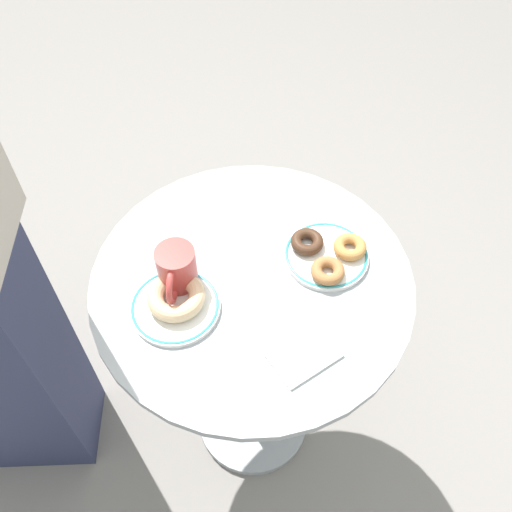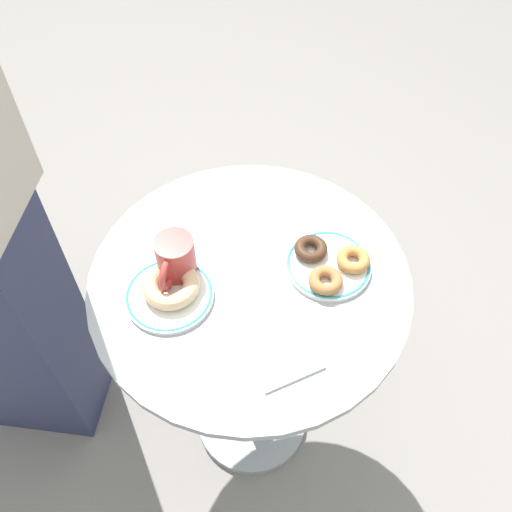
{
  "view_description": "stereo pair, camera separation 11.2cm",
  "coord_description": "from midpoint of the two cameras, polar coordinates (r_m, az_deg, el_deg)",
  "views": [
    {
      "loc": [
        -0.21,
        -0.62,
        1.67
      ],
      "look_at": [
        0.02,
        0.02,
        0.78
      ],
      "focal_mm": 40.42,
      "sensor_mm": 36.0,
      "label": 1
    },
    {
      "loc": [
        -0.1,
        -0.65,
        1.67
      ],
      "look_at": [
        0.02,
        0.02,
        0.78
      ],
      "focal_mm": 40.42,
      "sensor_mm": 36.0,
      "label": 2
    }
  ],
  "objects": [
    {
      "name": "ground_plane",
      "position": [
        1.81,
        -2.11,
        -16.25
      ],
      "size": [
        7.0,
        7.0,
        0.02
      ],
      "primitive_type": "cube",
      "color": "gray"
    },
    {
      "name": "cafe_table",
      "position": [
        1.33,
        -2.79,
        -8.04
      ],
      "size": [
        0.64,
        0.64,
        0.74
      ],
      "color": "#999EA3",
      "rests_on": "ground"
    },
    {
      "name": "plate_left",
      "position": [
        1.11,
        -10.86,
        -5.15
      ],
      "size": [
        0.17,
        0.17,
        0.01
      ],
      "color": "white",
      "rests_on": "cafe_table"
    },
    {
      "name": "plate_right",
      "position": [
        1.16,
        4.32,
        -0.25
      ],
      "size": [
        0.17,
        0.17,
        0.01
      ],
      "color": "white",
      "rests_on": "cafe_table"
    },
    {
      "name": "donut_glazed",
      "position": [
        1.1,
        -10.83,
        -4.15
      ],
      "size": [
        0.15,
        0.15,
        0.03
      ],
      "primitive_type": "torus",
      "rotation": [
        0.0,
        0.0,
        3.58
      ],
      "color": "#E0B789",
      "rests_on": "plate_left"
    },
    {
      "name": "donut_old_fashioned",
      "position": [
        1.16,
        6.58,
        0.72
      ],
      "size": [
        0.08,
        0.08,
        0.02
      ],
      "primitive_type": "torus",
      "rotation": [
        0.0,
        0.0,
        6.03
      ],
      "color": "#BC7F42",
      "rests_on": "plate_right"
    },
    {
      "name": "donut_chocolate",
      "position": [
        1.16,
        2.35,
        1.24
      ],
      "size": [
        0.09,
        0.09,
        0.02
      ],
      "primitive_type": "torus",
      "rotation": [
        0.0,
        0.0,
        5.83
      ],
      "color": "#422819",
      "rests_on": "plate_right"
    },
    {
      "name": "donut_cinnamon",
      "position": [
        1.12,
        4.3,
        -1.66
      ],
      "size": [
        0.09,
        0.09,
        0.02
      ],
      "primitive_type": "torus",
      "rotation": [
        0.0,
        0.0,
        1.1
      ],
      "color": "#A36B3D",
      "rests_on": "plate_right"
    },
    {
      "name": "paper_napkin",
      "position": [
        1.05,
        1.11,
        -9.28
      ],
      "size": [
        0.14,
        0.14,
        0.01
      ],
      "primitive_type": "cube",
      "rotation": [
        0.0,
        0.0,
        0.25
      ],
      "color": "white",
      "rests_on": "cafe_table"
    },
    {
      "name": "coffee_mug",
      "position": [
        1.11,
        -10.75,
        -1.6
      ],
      "size": [
        0.08,
        0.11,
        0.1
      ],
      "color": "#B73D38",
      "rests_on": "cafe_table"
    }
  ]
}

